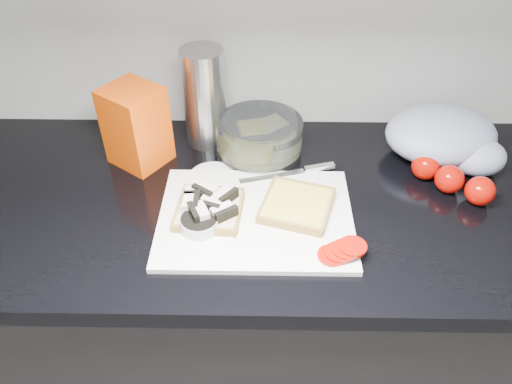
# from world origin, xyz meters

# --- Properties ---
(base_cabinet) EXTENTS (3.50, 0.60, 0.86)m
(base_cabinet) POSITION_xyz_m (0.00, 1.20, 0.43)
(base_cabinet) COLOR black
(base_cabinet) RESTS_ON ground
(countertop) EXTENTS (3.50, 0.64, 0.04)m
(countertop) POSITION_xyz_m (0.00, 1.20, 0.88)
(countertop) COLOR black
(countertop) RESTS_ON base_cabinet
(cutting_board) EXTENTS (0.40, 0.30, 0.01)m
(cutting_board) POSITION_xyz_m (-0.10, 1.12, 0.91)
(cutting_board) COLOR white
(cutting_board) RESTS_ON countertop
(bread_left) EXTENTS (0.15, 0.15, 0.04)m
(bread_left) POSITION_xyz_m (-0.20, 1.13, 0.93)
(bread_left) COLOR beige
(bread_left) RESTS_ON cutting_board
(bread_right) EXTENTS (0.18, 0.18, 0.02)m
(bread_right) POSITION_xyz_m (-0.01, 1.14, 0.92)
(bread_right) COLOR beige
(bread_right) RESTS_ON cutting_board
(tomato_slices) EXTENTS (0.10, 0.08, 0.02)m
(tomato_slices) POSITION_xyz_m (0.07, 1.01, 0.92)
(tomato_slices) COLOR #A90C03
(tomato_slices) RESTS_ON cutting_board
(knife) EXTENTS (0.22, 0.08, 0.01)m
(knife) POSITION_xyz_m (-0.00, 1.27, 0.92)
(knife) COLOR silver
(knife) RESTS_ON cutting_board
(seed_tub) EXTENTS (0.08, 0.08, 0.04)m
(seed_tub) POSITION_xyz_m (-0.21, 1.08, 0.92)
(seed_tub) COLOR #B0B6B6
(seed_tub) RESTS_ON countertop
(tub_lid) EXTENTS (0.12, 0.12, 0.01)m
(tub_lid) POSITION_xyz_m (-0.20, 1.26, 0.90)
(tub_lid) COLOR silver
(tub_lid) RESTS_ON countertop
(glass_bowl) EXTENTS (0.21, 0.21, 0.09)m
(glass_bowl) POSITION_xyz_m (-0.09, 1.36, 0.94)
(glass_bowl) COLOR silver
(glass_bowl) RESTS_ON countertop
(bread_bag) EXTENTS (0.16, 0.16, 0.19)m
(bread_bag) POSITION_xyz_m (-0.38, 1.33, 0.99)
(bread_bag) COLOR red
(bread_bag) RESTS_ON countertop
(steel_canister) EXTENTS (0.10, 0.10, 0.24)m
(steel_canister) POSITION_xyz_m (-0.23, 1.41, 1.02)
(steel_canister) COLOR #A7A7AB
(steel_canister) RESTS_ON countertop
(grocery_bag) EXTENTS (0.29, 0.25, 0.12)m
(grocery_bag) POSITION_xyz_m (0.34, 1.35, 0.96)
(grocery_bag) COLOR #A8B0CF
(grocery_bag) RESTS_ON countertop
(whole_tomatoes) EXTENTS (0.16, 0.15, 0.06)m
(whole_tomatoes) POSITION_xyz_m (0.33, 1.22, 0.93)
(whole_tomatoes) COLOR #A90C03
(whole_tomatoes) RESTS_ON countertop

